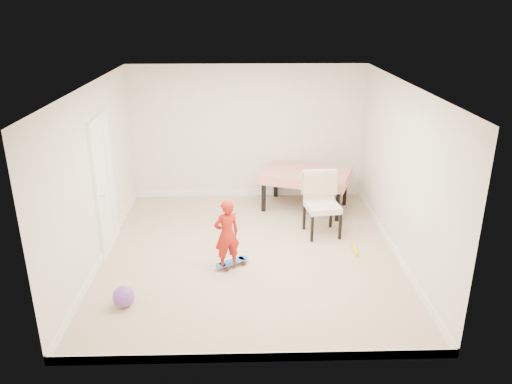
{
  "coord_description": "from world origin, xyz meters",
  "views": [
    {
      "loc": [
        -0.1,
        -6.9,
        3.67
      ],
      "look_at": [
        0.1,
        0.2,
        0.95
      ],
      "focal_mm": 35.0,
      "sensor_mm": 36.0,
      "label": 1
    }
  ],
  "objects_px": {
    "skateboard": "(232,264)",
    "balloon": "(123,297)",
    "dining_table": "(305,190)",
    "dining_chair": "(323,205)",
    "child": "(227,237)"
  },
  "relations": [
    {
      "from": "dining_chair",
      "to": "skateboard",
      "type": "height_order",
      "value": "dining_chair"
    },
    {
      "from": "dining_table",
      "to": "balloon",
      "type": "bearing_deg",
      "value": -109.95
    },
    {
      "from": "skateboard",
      "to": "child",
      "type": "relative_size",
      "value": 0.52
    },
    {
      "from": "dining_chair",
      "to": "skateboard",
      "type": "bearing_deg",
      "value": -153.43
    },
    {
      "from": "dining_chair",
      "to": "skateboard",
      "type": "relative_size",
      "value": 1.95
    },
    {
      "from": "balloon",
      "to": "child",
      "type": "bearing_deg",
      "value": 35.29
    },
    {
      "from": "balloon",
      "to": "dining_chair",
      "type": "bearing_deg",
      "value": 35.67
    },
    {
      "from": "skateboard",
      "to": "balloon",
      "type": "relative_size",
      "value": 1.95
    },
    {
      "from": "skateboard",
      "to": "dining_chair",
      "type": "bearing_deg",
      "value": 2.59
    },
    {
      "from": "dining_chair",
      "to": "child",
      "type": "height_order",
      "value": "dining_chair"
    },
    {
      "from": "dining_chair",
      "to": "child",
      "type": "relative_size",
      "value": 1.01
    },
    {
      "from": "dining_table",
      "to": "child",
      "type": "height_order",
      "value": "child"
    },
    {
      "from": "skateboard",
      "to": "child",
      "type": "bearing_deg",
      "value": -164.79
    },
    {
      "from": "skateboard",
      "to": "balloon",
      "type": "distance_m",
      "value": 1.7
    },
    {
      "from": "dining_chair",
      "to": "balloon",
      "type": "distance_m",
      "value": 3.54
    }
  ]
}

